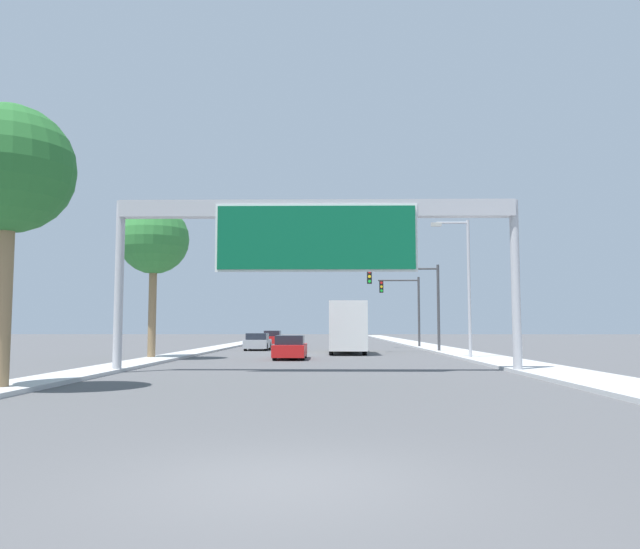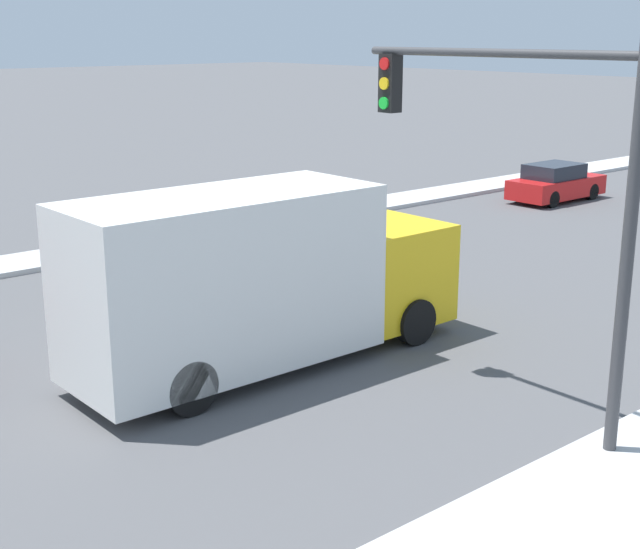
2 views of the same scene
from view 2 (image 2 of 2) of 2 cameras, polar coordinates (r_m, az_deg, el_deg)
median_strip_left at (r=42.01m, az=13.86°, el=6.08°), size 2.00×120.00×0.15m
car_near_center at (r=36.46m, az=14.85°, el=5.66°), size 1.77×4.24×1.48m
car_mid_right at (r=26.86m, az=-1.74°, el=2.77°), size 1.84×4.42×1.36m
truck_box_primary at (r=17.39m, az=-3.95°, el=-0.27°), size 2.50×8.43×3.57m
traffic_light_near_intersection at (r=14.62m, az=13.48°, el=6.82°), size 5.57×0.32×6.42m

